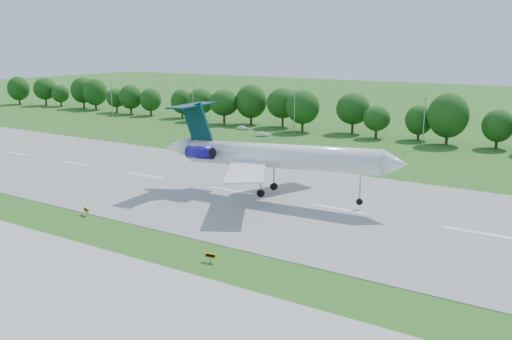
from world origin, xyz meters
name	(u,v)px	position (x,y,z in m)	size (l,w,h in m)	color
ground	(124,231)	(0.00, 0.00, 0.00)	(600.00, 600.00, 0.00)	#235917
runway	(232,191)	(0.00, 25.00, 0.04)	(400.00, 45.00, 0.08)	gray
taxiway	(2,275)	(0.00, -18.00, 0.04)	(400.00, 23.00, 0.08)	#ADADA8
tree_line	(379,114)	(0.00, 92.00, 6.19)	(288.40, 8.40, 10.40)	#382314
light_poles	(355,117)	(-2.50, 82.00, 6.34)	(175.90, 0.25, 12.19)	gray
airliner	(268,154)	(7.43, 24.78, 7.18)	(42.22, 30.61, 14.22)	white
taxi_sign_centre	(86,210)	(-9.76, 2.01, 0.84)	(1.59, 0.72, 1.14)	gray
taxi_sign_right	(211,256)	(16.66, -2.47, 0.80)	(1.55, 0.42, 1.08)	gray
service_vehicle_a	(262,134)	(-26.36, 76.03, 0.57)	(1.21, 3.48, 1.15)	silver
service_vehicle_b	(243,128)	(-37.40, 82.83, 0.60)	(1.41, 3.51, 1.20)	white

